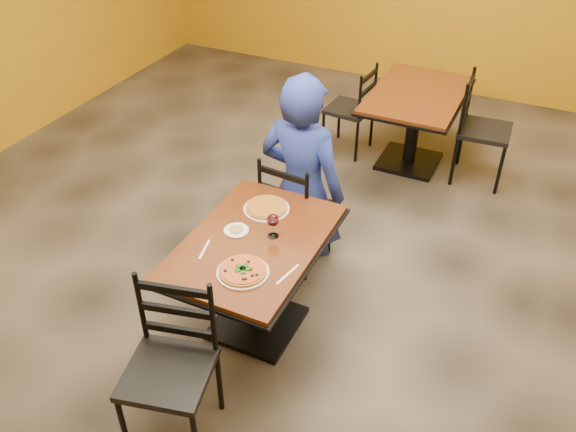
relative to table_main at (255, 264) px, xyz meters
The scene contains 17 objects.
floor 0.75m from the table_main, 90.00° to the left, with size 7.00×8.00×0.01m, color black.
table_main is the anchor object (origin of this frame).
table_second 2.61m from the table_main, 82.53° to the left, with size 0.84×1.24×0.75m.
chair_main_near 0.95m from the table_main, 91.79° to the right, with size 0.45×0.45×1.00m, color black, non-canonical shape.
chair_main_far 0.79m from the table_main, 94.66° to the left, with size 0.43×0.43×0.94m, color black, non-canonical shape.
chair_second_left 2.61m from the table_main, 96.95° to the left, with size 0.41×0.41×0.90m, color black, non-canonical shape.
chair_second_right 2.78m from the table_main, 68.99° to the left, with size 0.45×0.45×1.00m, color black, non-canonical shape.
diner 0.99m from the table_main, 95.94° to the left, with size 0.70×0.46×1.47m, color navy.
plate_main 0.37m from the table_main, 73.71° to the right, with size 0.31×0.31×0.01m, color white.
pizza_main 0.38m from the table_main, 73.71° to the right, with size 0.28×0.28×0.02m, color maroon.
plate_far 0.39m from the table_main, 103.14° to the left, with size 0.31×0.31×0.01m, color white.
pizza_far 0.40m from the table_main, 103.14° to the left, with size 0.28×0.28×0.02m, color #C68926.
side_plate 0.25m from the table_main, 165.79° to the left, with size 0.16×0.16×0.01m, color white.
dip 0.26m from the table_main, 165.79° to the left, with size 0.09×0.09×0.01m, color #AA8552.
wine_glass 0.31m from the table_main, 44.09° to the left, with size 0.08×0.08×0.18m, color white, non-canonical shape.
fork 0.37m from the table_main, 137.49° to the right, with size 0.01×0.19×0.00m, color silver.
knife 0.43m from the table_main, 31.61° to the right, with size 0.01×0.21×0.00m, color silver.
Camera 1 is at (1.45, -3.09, 3.08)m, focal length 37.58 mm.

